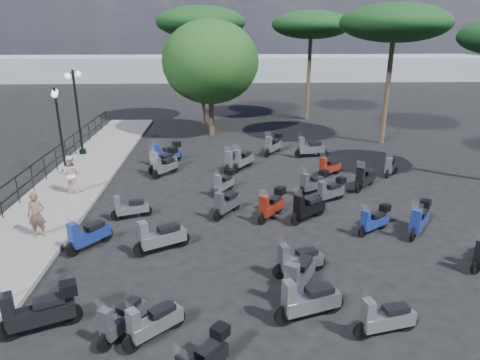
{
  "coord_description": "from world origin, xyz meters",
  "views": [
    {
      "loc": [
        0.12,
        -13.64,
        6.64
      ],
      "look_at": [
        0.78,
        1.51,
        1.2
      ],
      "focal_mm": 32.0,
      "sensor_mm": 36.0,
      "label": 1
    }
  ],
  "objects_px": {
    "scooter_14": "(299,277)",
    "scooter_27": "(365,178)",
    "scooter_32": "(331,191)",
    "scooter_1": "(40,311)",
    "scooter_29": "(329,168)",
    "scooter_22": "(314,183)",
    "scooter_30": "(243,160)",
    "scooter_15": "(272,205)",
    "scooter_11": "(163,161)",
    "scooter_21": "(374,221)",
    "pine_0": "(311,25)",
    "pedestrian_far": "(71,174)",
    "pine_1": "(395,23)",
    "scooter_13": "(308,301)",
    "scooter_19": "(298,261)",
    "scooter_8": "(160,237)",
    "broadleaf_tree": "(210,62)",
    "scooter_3": "(130,208)",
    "lamp_post_1": "(60,126)",
    "woman": "(37,215)",
    "scooter_10": "(224,183)",
    "scooter_2": "(88,235)",
    "scooter_16": "(234,161)",
    "scooter_4": "(165,167)",
    "scooter_20": "(308,208)",
    "scooter_6": "(153,323)",
    "scooter_23": "(310,148)",
    "pine_2": "(201,22)",
    "scooter_17": "(273,145)",
    "lamp_post_2": "(77,107)",
    "scooter_9": "(227,204)",
    "scooter_5": "(166,153)",
    "scooter_0": "(122,319)"
  },
  "relations": [
    {
      "from": "scooter_13",
      "to": "pine_1",
      "type": "bearing_deg",
      "value": -43.15
    },
    {
      "from": "scooter_10",
      "to": "broadleaf_tree",
      "type": "xyz_separation_m",
      "value": [
        -0.7,
        10.44,
        4.15
      ]
    },
    {
      "from": "scooter_22",
      "to": "scooter_30",
      "type": "bearing_deg",
      "value": 8.85
    },
    {
      "from": "scooter_17",
      "to": "scooter_30",
      "type": "relative_size",
      "value": 1.01
    },
    {
      "from": "scooter_4",
      "to": "scooter_10",
      "type": "distance_m",
      "value": 3.61
    },
    {
      "from": "lamp_post_2",
      "to": "scooter_21",
      "type": "distance_m",
      "value": 16.16
    },
    {
      "from": "scooter_6",
      "to": "pine_2",
      "type": "bearing_deg",
      "value": -42.07
    },
    {
      "from": "scooter_16",
      "to": "lamp_post_2",
      "type": "bearing_deg",
      "value": 14.28
    },
    {
      "from": "scooter_11",
      "to": "scooter_15",
      "type": "relative_size",
      "value": 1.01
    },
    {
      "from": "scooter_14",
      "to": "pine_0",
      "type": "xyz_separation_m",
      "value": [
        4.57,
        22.68,
        6.26
      ]
    },
    {
      "from": "scooter_13",
      "to": "scooter_19",
      "type": "xyz_separation_m",
      "value": [
        0.11,
        1.96,
        -0.05
      ]
    },
    {
      "from": "scooter_17",
      "to": "woman",
      "type": "bearing_deg",
      "value": 81.6
    },
    {
      "from": "pedestrian_far",
      "to": "pine_1",
      "type": "xyz_separation_m",
      "value": [
        15.91,
        7.95,
        5.89
      ]
    },
    {
      "from": "scooter_6",
      "to": "scooter_29",
      "type": "relative_size",
      "value": 0.98
    },
    {
      "from": "scooter_32",
      "to": "scooter_1",
      "type": "bearing_deg",
      "value": 99.71
    },
    {
      "from": "scooter_16",
      "to": "scooter_23",
      "type": "distance_m",
      "value": 4.66
    },
    {
      "from": "scooter_9",
      "to": "scooter_14",
      "type": "height_order",
      "value": "scooter_14"
    },
    {
      "from": "pine_1",
      "to": "scooter_11",
      "type": "bearing_deg",
      "value": -158.53
    },
    {
      "from": "scooter_15",
      "to": "scooter_30",
      "type": "xyz_separation_m",
      "value": [
        -0.77,
        5.73,
        -0.01
      ]
    },
    {
      "from": "lamp_post_2",
      "to": "scooter_27",
      "type": "xyz_separation_m",
      "value": [
        13.7,
        -5.61,
        -2.2
      ]
    },
    {
      "from": "scooter_1",
      "to": "scooter_22",
      "type": "xyz_separation_m",
      "value": [
        8.03,
        8.36,
        -0.09
      ]
    },
    {
      "from": "pedestrian_far",
      "to": "scooter_27",
      "type": "relative_size",
      "value": 1.13
    },
    {
      "from": "scooter_2",
      "to": "scooter_8",
      "type": "distance_m",
      "value": 2.32
    },
    {
      "from": "scooter_3",
      "to": "scooter_27",
      "type": "relative_size",
      "value": 1.02
    },
    {
      "from": "scooter_6",
      "to": "scooter_16",
      "type": "height_order",
      "value": "scooter_16"
    },
    {
      "from": "scooter_0",
      "to": "scooter_14",
      "type": "height_order",
      "value": "scooter_14"
    },
    {
      "from": "scooter_10",
      "to": "broadleaf_tree",
      "type": "height_order",
      "value": "broadleaf_tree"
    },
    {
      "from": "scooter_8",
      "to": "scooter_11",
      "type": "xyz_separation_m",
      "value": [
        -0.89,
        7.95,
        0.03
      ]
    },
    {
      "from": "scooter_14",
      "to": "scooter_27",
      "type": "xyz_separation_m",
      "value": [
        4.2,
        7.58,
        -0.03
      ]
    },
    {
      "from": "scooter_30",
      "to": "pine_0",
      "type": "distance_m",
      "value": 14.78
    },
    {
      "from": "scooter_16",
      "to": "scooter_15",
      "type": "bearing_deg",
      "value": 135.85
    },
    {
      "from": "scooter_29",
      "to": "scooter_30",
      "type": "relative_size",
      "value": 0.86
    },
    {
      "from": "scooter_1",
      "to": "scooter_11",
      "type": "height_order",
      "value": "scooter_1"
    },
    {
      "from": "scooter_5",
      "to": "scooter_14",
      "type": "bearing_deg",
      "value": 169.92
    },
    {
      "from": "scooter_13",
      "to": "scooter_21",
      "type": "xyz_separation_m",
      "value": [
        3.14,
        4.49,
        -0.06
      ]
    },
    {
      "from": "lamp_post_1",
      "to": "woman",
      "type": "relative_size",
      "value": 2.62
    },
    {
      "from": "scooter_4",
      "to": "scooter_20",
      "type": "distance_m",
      "value": 7.77
    },
    {
      "from": "lamp_post_1",
      "to": "scooter_2",
      "type": "relative_size",
      "value": 2.84
    },
    {
      "from": "scooter_11",
      "to": "scooter_21",
      "type": "xyz_separation_m",
      "value": [
        7.97,
        -6.9,
        -0.09
      ]
    },
    {
      "from": "scooter_1",
      "to": "scooter_22",
      "type": "distance_m",
      "value": 11.59
    },
    {
      "from": "scooter_3",
      "to": "broadleaf_tree",
      "type": "distance_m",
      "value": 13.83
    },
    {
      "from": "scooter_15",
      "to": "scooter_17",
      "type": "height_order",
      "value": "scooter_17"
    },
    {
      "from": "broadleaf_tree",
      "to": "scooter_6",
      "type": "bearing_deg",
      "value": -92.8
    },
    {
      "from": "scooter_8",
      "to": "broadleaf_tree",
      "type": "relative_size",
      "value": 0.23
    },
    {
      "from": "scooter_29",
      "to": "scooter_32",
      "type": "bearing_deg",
      "value": 129.03
    },
    {
      "from": "scooter_32",
      "to": "woman",
      "type": "bearing_deg",
      "value": 73.95
    },
    {
      "from": "scooter_15",
      "to": "pine_0",
      "type": "relative_size",
      "value": 0.18
    },
    {
      "from": "scooter_11",
      "to": "pine_0",
      "type": "relative_size",
      "value": 0.19
    },
    {
      "from": "scooter_11",
      "to": "pine_1",
      "type": "relative_size",
      "value": 0.18
    },
    {
      "from": "scooter_22",
      "to": "scooter_6",
      "type": "bearing_deg",
      "value": 116.91
    }
  ]
}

